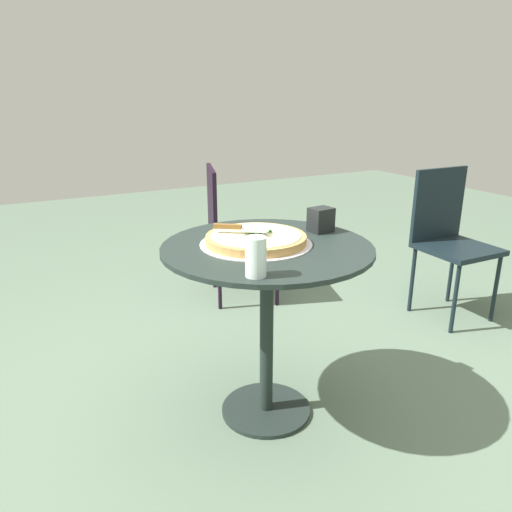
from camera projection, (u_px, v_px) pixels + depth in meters
ground_plane at (266, 411)px, 2.12m from camera, size 10.00×10.00×0.00m
patio_table at (267, 286)px, 1.93m from camera, size 0.81×0.81×0.75m
pizza_on_tray at (256, 239)px, 1.89m from camera, size 0.43×0.43×0.06m
pizza_server at (240, 228)px, 1.89m from camera, size 0.20×0.17×0.02m
drinking_cup at (256, 257)px, 1.55m from camera, size 0.07×0.07×0.13m
napkin_dispenser at (321, 220)px, 2.05m from camera, size 0.10×0.08×0.10m
patio_chair_near at (232, 223)px, 3.14m from camera, size 0.54×0.54×0.86m
patio_chair_far at (449, 233)px, 2.92m from camera, size 0.40×0.40×0.87m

